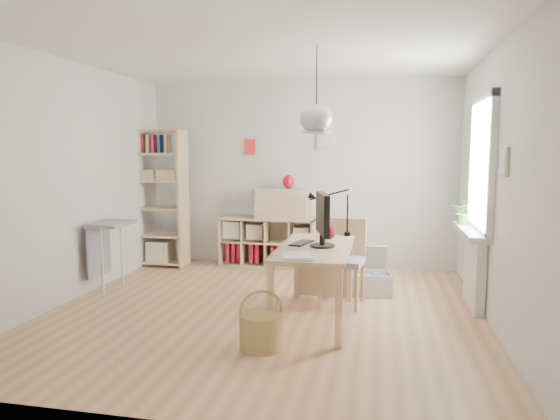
% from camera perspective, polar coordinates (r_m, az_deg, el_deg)
% --- Properties ---
extents(ground, '(4.50, 4.50, 0.00)m').
position_cam_1_polar(ground, '(5.42, -1.71, -11.45)').
color(ground, tan).
rests_on(ground, ground).
extents(room_shell, '(4.50, 4.50, 4.50)m').
position_cam_1_polar(room_shell, '(4.91, 4.17, 10.35)').
color(room_shell, silver).
rests_on(room_shell, ground).
extents(window_unit, '(0.07, 1.16, 1.46)m').
position_cam_1_polar(window_unit, '(5.70, 22.15, 4.84)').
color(window_unit, white).
rests_on(window_unit, ground).
extents(radiator, '(0.10, 0.80, 0.80)m').
position_cam_1_polar(radiator, '(5.84, 21.30, -6.49)').
color(radiator, white).
rests_on(radiator, ground).
extents(windowsill, '(0.22, 1.20, 0.06)m').
position_cam_1_polar(windowsill, '(5.75, 20.99, -2.31)').
color(windowsill, silver).
rests_on(windowsill, radiator).
extents(desk, '(0.70, 1.50, 0.75)m').
position_cam_1_polar(desk, '(5.01, 4.03, -5.20)').
color(desk, '#DCB17E').
rests_on(desk, ground).
extents(cube_shelf, '(1.40, 0.38, 0.72)m').
position_cam_1_polar(cube_shelf, '(7.41, -1.58, -4.07)').
color(cube_shelf, tan).
rests_on(cube_shelf, ground).
extents(tall_bookshelf, '(0.80, 0.38, 2.00)m').
position_cam_1_polar(tall_bookshelf, '(7.55, -13.73, 1.99)').
color(tall_bookshelf, '#DCB17E').
rests_on(tall_bookshelf, ground).
extents(side_table, '(0.40, 0.55, 0.85)m').
position_cam_1_polar(side_table, '(6.33, -19.24, -2.92)').
color(side_table, gray).
rests_on(side_table, ground).
extents(chair, '(0.51, 0.51, 0.94)m').
position_cam_1_polar(chair, '(5.59, 7.20, -5.24)').
color(chair, gray).
rests_on(chair, ground).
extents(wicker_basket, '(0.38, 0.38, 0.52)m').
position_cam_1_polar(wicker_basket, '(4.41, -2.18, -13.47)').
color(wicker_basket, '#A9864C').
rests_on(wicker_basket, ground).
extents(storage_chest, '(0.59, 0.64, 0.54)m').
position_cam_1_polar(storage_chest, '(6.11, 10.10, -7.71)').
color(storage_chest, silver).
rests_on(storage_chest, ground).
extents(monitor, '(0.24, 0.61, 0.53)m').
position_cam_1_polar(monitor, '(4.91, 4.88, -0.78)').
color(monitor, black).
rests_on(monitor, desk).
extents(keyboard, '(0.22, 0.37, 0.02)m').
position_cam_1_polar(keyboard, '(5.11, 2.48, -3.78)').
color(keyboard, black).
rests_on(keyboard, desk).
extents(task_lamp, '(0.46, 0.17, 0.49)m').
position_cam_1_polar(task_lamp, '(5.53, 5.35, 0.44)').
color(task_lamp, black).
rests_on(task_lamp, desk).
extents(yarn_ball, '(0.15, 0.15, 0.15)m').
position_cam_1_polar(yarn_ball, '(5.37, 5.57, -2.56)').
color(yarn_ball, '#4F0A14').
rests_on(yarn_ball, desk).
extents(paper_tray, '(0.32, 0.36, 0.03)m').
position_cam_1_polar(paper_tray, '(4.44, 1.92, -5.29)').
color(paper_tray, silver).
rests_on(paper_tray, desk).
extents(drawer_chest, '(0.76, 0.37, 0.43)m').
position_cam_1_polar(drawer_chest, '(7.23, 0.21, 0.74)').
color(drawer_chest, tan).
rests_on(drawer_chest, cube_shelf).
extents(red_vase, '(0.17, 0.17, 0.20)m').
position_cam_1_polar(red_vase, '(7.18, 0.99, 3.23)').
color(red_vase, maroon).
rests_on(red_vase, drawer_chest).
extents(potted_plant, '(0.32, 0.29, 0.28)m').
position_cam_1_polar(potted_plant, '(6.07, 20.34, -0.19)').
color(potted_plant, '#346B28').
rests_on(potted_plant, windowsill).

